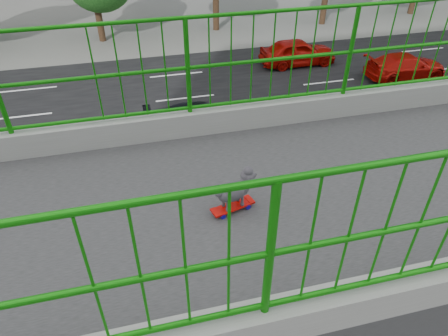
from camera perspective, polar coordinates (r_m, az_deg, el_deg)
name	(u,v)px	position (r m, az deg, el deg)	size (l,w,h in m)	color
road	(196,128)	(18.81, -3.87, 5.60)	(18.00, 90.00, 0.02)	black
footbridge	(365,282)	(5.96, 18.96, -14.74)	(3.00, 24.00, 7.00)	#2D2D2F
railing	(404,160)	(4.65, 23.73, 1.06)	(3.00, 24.00, 1.42)	gray
skateboard	(233,207)	(3.95, 1.22, -5.41)	(0.24, 0.45, 0.06)	red
poodle	(235,189)	(3.82, 1.56, -2.96)	(0.25, 0.43, 0.36)	#302D32
car_3	(406,66)	(25.47, 23.92, 12.80)	(1.86, 4.58, 1.33)	#AC0D06
car_4	(298,52)	(25.47, 10.20, 15.58)	(1.80, 4.47, 1.52)	#AC0D06
car_6	(117,177)	(15.12, -14.66, -1.27)	(2.29, 4.97, 1.38)	#AC0D06
car_7	(202,120)	(17.97, -3.11, 6.61)	(1.98, 4.87, 1.41)	black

